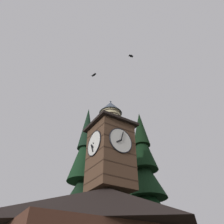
# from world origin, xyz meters

# --- Properties ---
(clock_tower) EXTENTS (4.03, 4.03, 9.60)m
(clock_tower) POSITION_xyz_m (1.04, -1.13, 11.16)
(clock_tower) COLOR brown
(clock_tower) RESTS_ON building_main
(pine_tree_behind) EXTENTS (7.06, 7.06, 20.43)m
(pine_tree_behind) POSITION_xyz_m (0.25, -8.20, 7.85)
(pine_tree_behind) COLOR #473323
(pine_tree_behind) RESTS_ON ground_plane
(pine_tree_aside) EXTENTS (7.11, 7.11, 19.61)m
(pine_tree_aside) POSITION_xyz_m (-5.63, -4.41, 7.83)
(pine_tree_aside) COLOR #473323
(pine_tree_aside) RESTS_ON ground_plane
(flying_bird_high) EXTENTS (0.48, 0.31, 0.17)m
(flying_bird_high) POSITION_xyz_m (1.49, 3.40, 19.15)
(flying_bird_high) COLOR black
(flying_bird_low) EXTENTS (0.36, 0.67, 0.16)m
(flying_bird_low) POSITION_xyz_m (2.81, -1.99, 20.42)
(flying_bird_low) COLOR black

